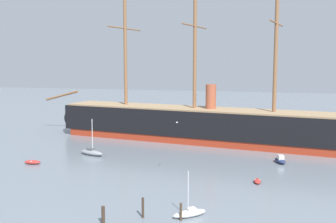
# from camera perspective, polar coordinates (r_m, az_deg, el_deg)

# --- Properties ---
(tall_ship) EXTENTS (74.32, 20.18, 35.91)m
(tall_ship) POSITION_cam_1_polar(r_m,az_deg,el_deg) (91.76, 3.60, -1.67)
(tall_ship) COLOR maroon
(tall_ship) RESTS_ON ground
(sailboat_foreground_right) EXTENTS (3.97, 3.63, 5.41)m
(sailboat_foreground_right) POSITION_cam_1_polar(r_m,az_deg,el_deg) (49.23, 2.97, -13.65)
(sailboat_foreground_right) COLOR silver
(sailboat_foreground_right) RESTS_ON ground
(dinghy_mid_left) EXTENTS (2.99, 1.52, 0.68)m
(dinghy_mid_left) POSITION_cam_1_polar(r_m,az_deg,el_deg) (76.10, -18.00, -6.58)
(dinghy_mid_left) COLOR #B22D28
(dinghy_mid_left) RESTS_ON ground
(dinghy_mid_right) EXTENTS (1.24, 2.42, 0.55)m
(dinghy_mid_right) POSITION_cam_1_polar(r_m,az_deg,el_deg) (63.16, 12.09, -9.25)
(dinghy_mid_right) COLOR #B22D28
(dinghy_mid_right) RESTS_ON ground
(sailboat_alongside_bow) EXTENTS (5.54, 3.26, 6.91)m
(sailboat_alongside_bow) POSITION_cam_1_polar(r_m,az_deg,el_deg) (80.21, -10.38, -5.48)
(sailboat_alongside_bow) COLOR gray
(sailboat_alongside_bow) RESTS_ON ground
(motorboat_alongside_stern) EXTENTS (2.53, 3.75, 1.45)m
(motorboat_alongside_stern) POSITION_cam_1_polar(r_m,az_deg,el_deg) (75.66, 15.05, -6.42)
(motorboat_alongside_stern) COLOR #1E284C
(motorboat_alongside_stern) RESTS_ON ground
(mooring_piling_nearest) EXTENTS (0.28, 0.28, 2.35)m
(mooring_piling_nearest) POSITION_cam_1_polar(r_m,az_deg,el_deg) (48.72, -3.45, -12.97)
(mooring_piling_nearest) COLOR #382B1E
(mooring_piling_nearest) RESTS_ON ground
(mooring_piling_left_pair) EXTENTS (0.38, 0.38, 2.11)m
(mooring_piling_left_pair) POSITION_cam_1_polar(r_m,az_deg,el_deg) (47.23, -8.83, -13.86)
(mooring_piling_left_pair) COLOR #382B1E
(mooring_piling_left_pair) RESTS_ON ground
(mooring_piling_right_pair) EXTENTS (0.28, 0.28, 2.00)m
(mooring_piling_right_pair) POSITION_cam_1_polar(r_m,az_deg,el_deg) (47.96, 1.77, -13.51)
(mooring_piling_right_pair) COLOR #423323
(mooring_piling_right_pair) RESTS_ON ground
(seagull_in_flight) EXTENTS (0.41, 1.14, 0.13)m
(seagull_in_flight) POSITION_cam_1_polar(r_m,az_deg,el_deg) (63.17, 1.22, -1.50)
(seagull_in_flight) COLOR silver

